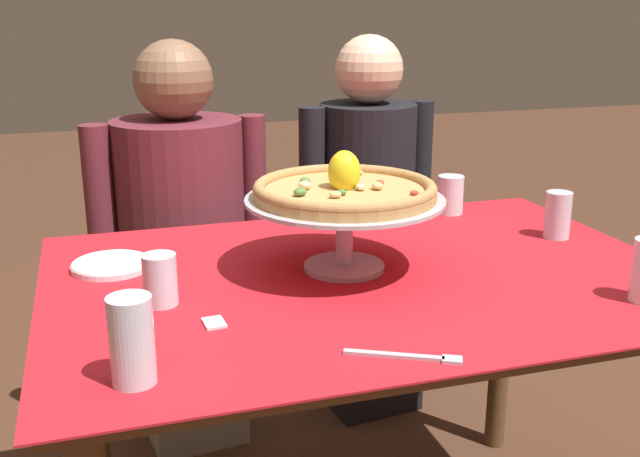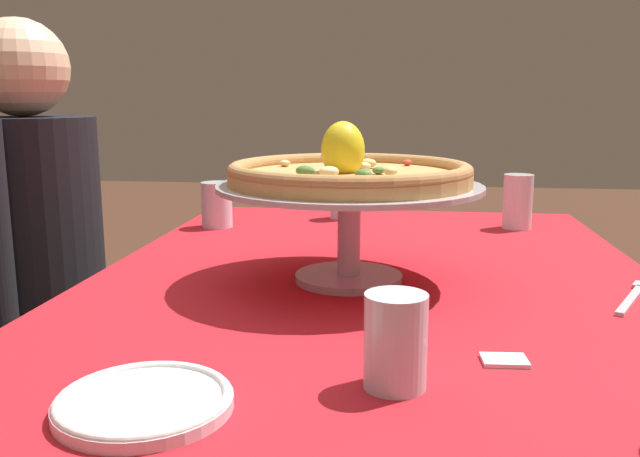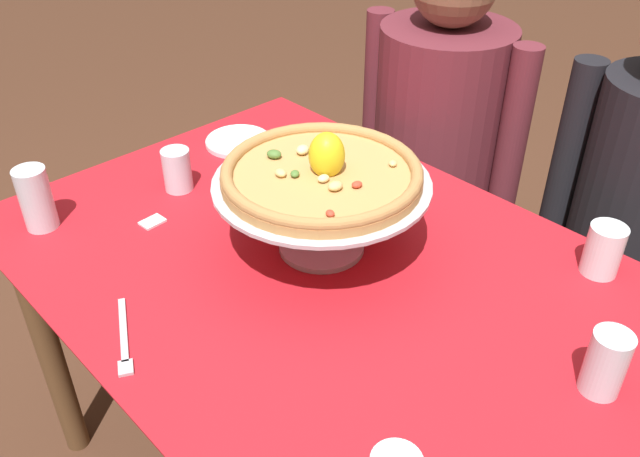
{
  "view_description": "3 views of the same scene",
  "coord_description": "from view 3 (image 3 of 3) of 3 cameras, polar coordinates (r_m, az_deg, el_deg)",
  "views": [
    {
      "loc": [
        -0.53,
        -1.37,
        1.3
      ],
      "look_at": [
        -0.09,
        0.04,
        0.85
      ],
      "focal_mm": 41.74,
      "sensor_mm": 36.0,
      "label": 1
    },
    {
      "loc": [
        -1.07,
        -0.05,
        1.05
      ],
      "look_at": [
        0.02,
        0.09,
        0.83
      ],
      "focal_mm": 37.38,
      "sensor_mm": 36.0,
      "label": 2
    },
    {
      "loc": [
        0.75,
        -0.71,
        1.56
      ],
      "look_at": [
        -0.06,
        0.06,
        0.79
      ],
      "focal_mm": 37.57,
      "sensor_mm": 36.0,
      "label": 3
    }
  ],
  "objects": [
    {
      "name": "water_glass_side_right",
      "position": [
        1.13,
        23.1,
        -10.75
      ],
      "size": [
        0.06,
        0.06,
        0.11
      ],
      "color": "silver",
      "rests_on": "dining_table"
    },
    {
      "name": "diner_left",
      "position": [
        2.04,
        9.84,
        6.21
      ],
      "size": [
        0.53,
        0.41,
        1.21
      ],
      "color": "gray",
      "rests_on": "ground"
    },
    {
      "name": "dining_table",
      "position": [
        1.38,
        0.03,
        -6.52
      ],
      "size": [
        1.32,
        0.93,
        0.76
      ],
      "color": "brown",
      "rests_on": "ground"
    },
    {
      "name": "pizza",
      "position": [
        1.26,
        0.17,
        4.81
      ],
      "size": [
        0.38,
        0.38,
        0.1
      ],
      "color": "tan",
      "rests_on": "pizza_stand"
    },
    {
      "name": "water_glass_side_left",
      "position": [
        1.56,
        -12.05,
        4.69
      ],
      "size": [
        0.06,
        0.06,
        0.1
      ],
      "color": "silver",
      "rests_on": "dining_table"
    },
    {
      "name": "water_glass_back_right",
      "position": [
        1.38,
        22.95,
        -1.9
      ],
      "size": [
        0.07,
        0.07,
        0.1
      ],
      "color": "silver",
      "rests_on": "dining_table"
    },
    {
      "name": "sugar_packet",
      "position": [
        1.47,
        -14.08,
        0.56
      ],
      "size": [
        0.04,
        0.05,
        0.0
      ],
      "primitive_type": "cube",
      "rotation": [
        0.0,
        0.0,
        1.64
      ],
      "color": "white",
      "rests_on": "dining_table"
    },
    {
      "name": "side_plate",
      "position": [
        1.75,
        -6.97,
        7.43
      ],
      "size": [
        0.17,
        0.17,
        0.02
      ],
      "color": "white",
      "rests_on": "dining_table"
    },
    {
      "name": "diner_right",
      "position": [
        1.84,
        24.65,
        -1.29
      ],
      "size": [
        0.46,
        0.35,
        1.22
      ],
      "color": "black",
      "rests_on": "ground"
    },
    {
      "name": "pizza_stand",
      "position": [
        1.29,
        0.14,
        2.6
      ],
      "size": [
        0.42,
        0.42,
        0.16
      ],
      "color": "#B7B7C1",
      "rests_on": "dining_table"
    },
    {
      "name": "dinner_fork",
      "position": [
        1.2,
        -16.35,
        -9.09
      ],
      "size": [
        0.18,
        0.1,
        0.01
      ],
      "color": "#B7B7C1",
      "rests_on": "dining_table"
    },
    {
      "name": "water_glass_front_left",
      "position": [
        1.5,
        -22.98,
        2.1
      ],
      "size": [
        0.07,
        0.07,
        0.14
      ],
      "color": "silver",
      "rests_on": "dining_table"
    }
  ]
}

